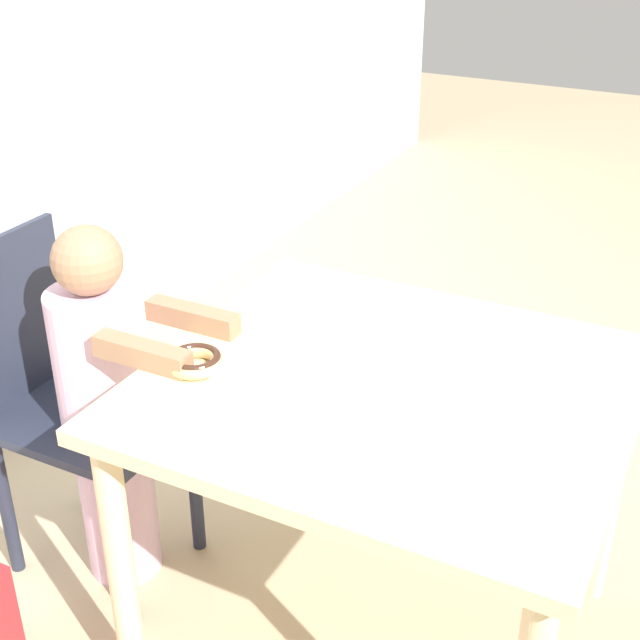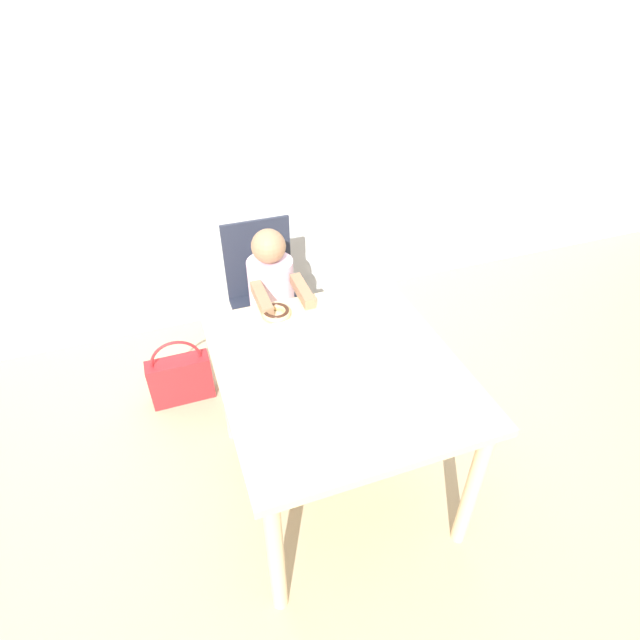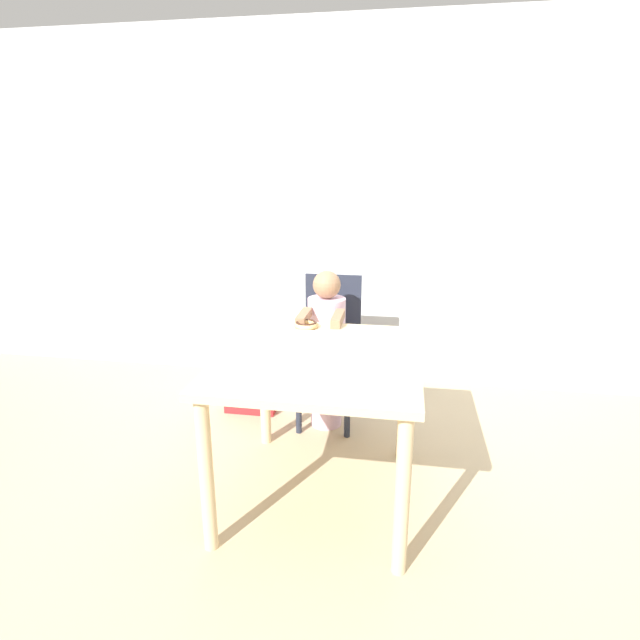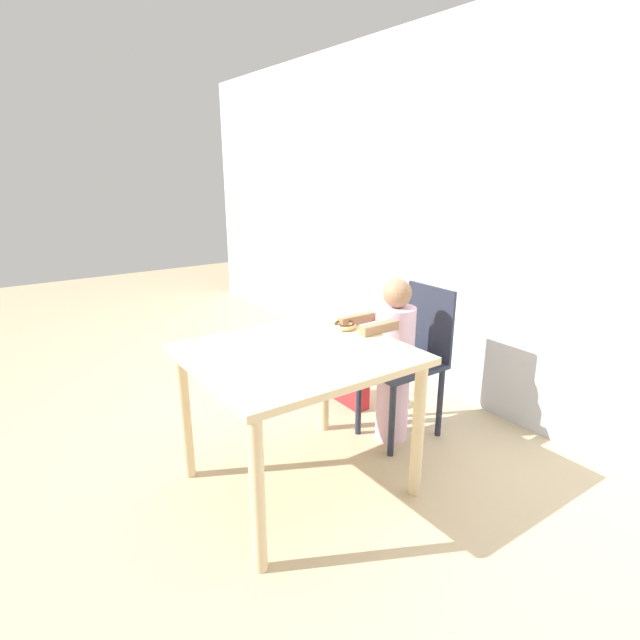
{
  "view_description": "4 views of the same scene",
  "coord_description": "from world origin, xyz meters",
  "px_view_note": "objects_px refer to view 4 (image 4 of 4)",
  "views": [
    {
      "loc": [
        -1.47,
        -0.59,
        1.71
      ],
      "look_at": [
        -0.02,
        0.15,
        0.86
      ],
      "focal_mm": 50.0,
      "sensor_mm": 36.0,
      "label": 1
    },
    {
      "loc": [
        -0.54,
        -1.31,
        2.03
      ],
      "look_at": [
        -0.02,
        0.15,
        0.86
      ],
      "focal_mm": 28.0,
      "sensor_mm": 36.0,
      "label": 2
    },
    {
      "loc": [
        0.36,
        -2.09,
        1.54
      ],
      "look_at": [
        -0.02,
        0.15,
        0.86
      ],
      "focal_mm": 28.0,
      "sensor_mm": 36.0,
      "label": 3
    },
    {
      "loc": [
        1.88,
        -1.17,
        1.57
      ],
      "look_at": [
        -0.02,
        0.15,
        0.86
      ],
      "focal_mm": 28.0,
      "sensor_mm": 36.0,
      "label": 4
    }
  ],
  "objects_px": {
    "chair": "(409,361)",
    "handbag": "(348,382)",
    "donut": "(345,325)",
    "child_figure": "(393,360)"
  },
  "relations": [
    {
      "from": "chair",
      "to": "handbag",
      "type": "distance_m",
      "value": 0.61
    },
    {
      "from": "child_figure",
      "to": "donut",
      "type": "distance_m",
      "value": 0.41
    },
    {
      "from": "chair",
      "to": "donut",
      "type": "bearing_deg",
      "value": -97.67
    },
    {
      "from": "chair",
      "to": "donut",
      "type": "relative_size",
      "value": 7.17
    },
    {
      "from": "child_figure",
      "to": "chair",
      "type": "bearing_deg",
      "value": 90.0
    },
    {
      "from": "donut",
      "to": "handbag",
      "type": "xyz_separation_m",
      "value": [
        -0.46,
        0.4,
        -0.6
      ]
    },
    {
      "from": "chair",
      "to": "child_figure",
      "type": "relative_size",
      "value": 0.92
    },
    {
      "from": "chair",
      "to": "handbag",
      "type": "relative_size",
      "value": 2.23
    },
    {
      "from": "handbag",
      "to": "donut",
      "type": "bearing_deg",
      "value": -40.77
    },
    {
      "from": "donut",
      "to": "handbag",
      "type": "relative_size",
      "value": 0.31
    }
  ]
}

